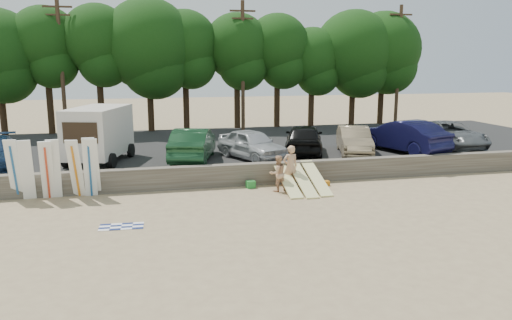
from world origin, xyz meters
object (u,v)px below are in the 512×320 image
object	(u,v)px
car_1	(193,144)
car_4	(354,140)
car_2	(252,144)
box_trailer	(99,132)
beachgoer_b	(278,173)
car_3	(304,139)
beachgoer_a	(290,167)
car_6	(449,135)
car_5	(403,136)
cooler	(251,184)

from	to	relation	value
car_1	car_4	distance (m)	8.63
car_2	car_4	distance (m)	5.68
box_trailer	beachgoer_b	bearing A→B (deg)	-15.16
car_3	box_trailer	bearing A→B (deg)	17.76
car_3	beachgoer_a	world-z (taller)	car_3
box_trailer	car_6	world-z (taller)	box_trailer
box_trailer	beachgoer_a	size ratio (longest dim) A/B	2.42
car_4	car_5	xyz separation A→B (m)	(2.89, 0.01, 0.15)
beachgoer_b	cooler	xyz separation A→B (m)	(-1.02, 0.85, -0.64)
car_4	car_2	bearing A→B (deg)	-161.20
car_2	cooler	distance (m)	3.44
car_1	car_3	size ratio (longest dim) A/B	1.03
beachgoer_a	car_6	bearing A→B (deg)	-165.10
box_trailer	beachgoer_a	bearing A→B (deg)	-10.32
car_1	car_3	bearing A→B (deg)	-161.25
car_5	car_6	distance (m)	3.30
car_3	car_5	world-z (taller)	car_5
car_1	car_4	bearing A→B (deg)	-166.47
car_4	beachgoer_a	world-z (taller)	car_4
car_1	cooler	world-z (taller)	car_1
car_2	car_6	bearing A→B (deg)	-19.03
car_1	car_4	size ratio (longest dim) A/B	1.13
car_2	car_4	bearing A→B (deg)	-20.93
car_4	beachgoer_b	distance (m)	6.85
car_1	car_6	bearing A→B (deg)	-163.62
car_6	beachgoer_b	xyz separation A→B (m)	(-11.54, -4.74, -0.65)
box_trailer	car_1	world-z (taller)	box_trailer
beachgoer_b	car_5	bearing A→B (deg)	-166.69
box_trailer	cooler	size ratio (longest dim) A/B	12.32
car_4	beachgoer_a	size ratio (longest dim) A/B	2.29
car_4	beachgoer_b	size ratio (longest dim) A/B	2.76
car_3	car_4	size ratio (longest dim) A/B	1.09
box_trailer	car_5	world-z (taller)	box_trailer
car_2	car_3	world-z (taller)	car_3
car_1	cooler	xyz separation A→B (m)	(2.19, -3.48, -1.36)
car_5	car_2	bearing A→B (deg)	-16.67
car_4	cooler	size ratio (longest dim) A/B	11.63
car_1	car_2	distance (m)	2.98
car_4	car_5	bearing A→B (deg)	16.97
beachgoer_a	beachgoer_b	size ratio (longest dim) A/B	1.21
beachgoer_a	cooler	xyz separation A→B (m)	(-1.75, 0.35, -0.81)
car_4	cooler	distance (m)	7.35
box_trailer	car_3	bearing A→B (deg)	16.25
box_trailer	beachgoer_a	xyz separation A→B (m)	(8.48, -4.45, -1.25)
car_2	beachgoer_a	xyz separation A→B (m)	(0.98, -3.45, -0.49)
car_1	car_2	bearing A→B (deg)	-172.55
car_5	cooler	distance (m)	10.00
box_trailer	car_4	xyz separation A→B (m)	(13.17, -0.80, -0.79)
car_5	cooler	size ratio (longest dim) A/B	13.99
cooler	car_1	bearing A→B (deg)	115.30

